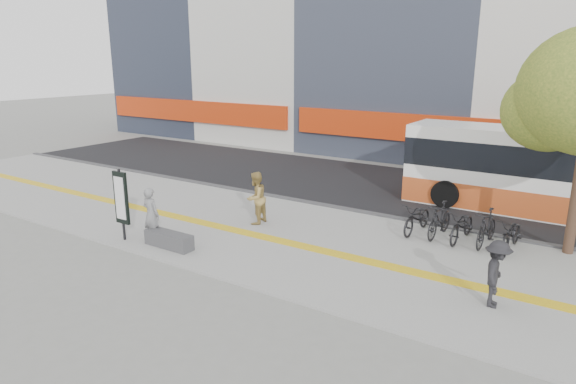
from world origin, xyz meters
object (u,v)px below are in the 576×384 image
Objects in this scene: signboard at (121,199)px; pedestrian_tan at (256,198)px; bus at (570,178)px; pedestrian_dark at (496,274)px; bench at (169,240)px; seated_woman at (151,215)px.

signboard is 4.24m from pedestrian_tan.
bus is 8.34m from pedestrian_dark.
seated_woman is at bearing 173.17° from bench.
pedestrian_dark is (7.89, -1.74, -0.11)m from pedestrian_tan.
bus is 10.81m from pedestrian_tan.
pedestrian_tan is 8.07m from pedestrian_dark.
bus is 6.70× the size of seated_woman.
signboard reaches higher than bench.
bench is 0.97× the size of seated_woman.
bench is at bearing 92.94° from pedestrian_dark.
seated_woman is at bearing -136.72° from bus.
seated_woman is at bearing -30.38° from pedestrian_tan.
bus is (11.00, 10.01, 0.08)m from signboard.
seated_woman is at bearing 26.64° from signboard.
bench is 1.04× the size of pedestrian_dark.
bus reaches higher than bench.
bench is 0.73× the size of signboard.
pedestrian_tan reaches higher than seated_woman.
seated_woman is (-10.20, -9.60, -0.54)m from bus.
pedestrian_tan is at bearing 75.43° from bench.
pedestrian_dark is at bearing 9.47° from signboard.
seated_woman is 3.46m from pedestrian_tan.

